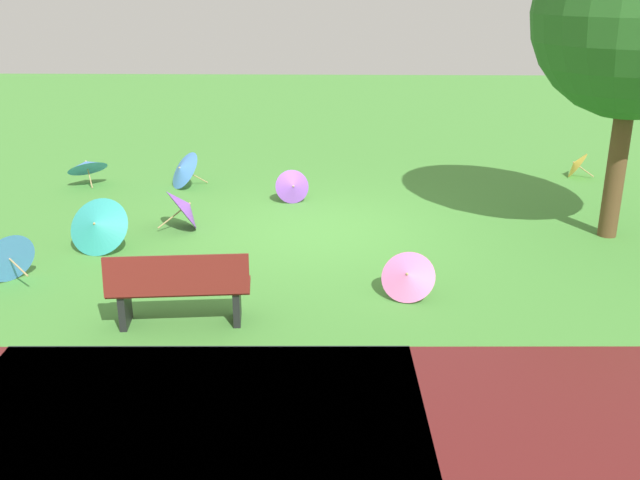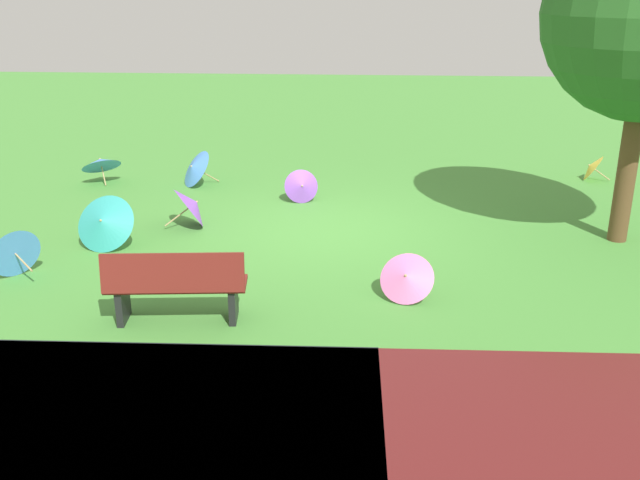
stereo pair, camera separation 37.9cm
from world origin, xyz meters
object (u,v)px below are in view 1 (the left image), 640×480
Objects in this scene: parasol_blue_0 at (182,169)px; parasol_teal_0 at (97,225)px; parasol_blue_1 at (7,256)px; parasol_blue_4 at (87,165)px; parasol_purple_1 at (185,207)px; parasol_pink_2 at (408,276)px; parasol_purple_0 at (293,186)px; parasol_yellow_0 at (576,164)px; park_bench at (179,288)px; shade_tree at (639,15)px.

parasol_blue_0 is 0.97× the size of parasol_teal_0.
parasol_blue_1 reaches higher than parasol_blue_4.
parasol_pink_2 is at bearing 141.95° from parasol_purple_1.
parasol_purple_0 is at bearing -134.04° from parasol_blue_1.
parasol_yellow_0 is at bearing -123.28° from parasol_pink_2.
parasol_blue_0 is 4.79m from parasol_blue_1.
park_bench is 2.80m from parasol_blue_1.
parasol_purple_1 is at bearing 25.12° from parasol_yellow_0.
parasol_teal_0 is 3.79m from parasol_blue_4.
parasol_blue_1 is at bearing 48.99° from parasol_purple_1.
parasol_teal_0 is 0.94× the size of parasol_blue_4.
parasol_purple_0 is (-2.17, 0.97, -0.05)m from parasol_blue_0.
parasol_teal_0 reaches higher than parasol_blue_0.
parasol_pink_2 is (-3.29, 2.58, -0.06)m from parasol_purple_1.
parasol_teal_0 is (-0.83, -1.12, 0.06)m from parasol_blue_1.
parasol_blue_0 is at bearing -98.37° from parasol_teal_0.
parasol_teal_0 is (7.69, 0.91, -2.88)m from shade_tree.
parasol_purple_0 is (5.01, -1.60, -2.99)m from shade_tree.
park_bench is 1.58× the size of parasol_blue_4.
parasol_blue_0 is at bearing -19.68° from shade_tree.
park_bench is 6.61m from parasol_blue_4.
parasol_purple_1 is (0.63, -3.39, -0.10)m from park_bench.
parasol_blue_4 is at bearing -45.72° from parasol_purple_1.
parasol_blue_4 is at bearing 5.34° from parasol_yellow_0.
parasol_purple_0 is at bearing 19.04° from parasol_yellow_0.
parasol_purple_1 reaches higher than parasol_yellow_0.
shade_tree is 4.62× the size of parasol_blue_4.
parasol_purple_1 is at bearing -38.05° from parasol_pink_2.
parasol_blue_0 is (1.19, -5.80, -0.11)m from park_bench.
parasol_yellow_0 is at bearing -99.38° from shade_tree.
parasol_blue_4 is (1.86, -0.06, 0.05)m from parasol_blue_0.
parasol_blue_4 is at bearing -83.62° from parasol_blue_1.
park_bench is at bearing 117.47° from parasol_blue_4.
park_bench is 1.78× the size of parasol_purple_1.
parasol_blue_4 is (4.03, -1.03, 0.10)m from parasol_purple_0.
parasol_blue_0 reaches higher than parasol_pink_2.
parasol_blue_0 is at bearing -76.97° from parasol_purple_1.
parasol_yellow_0 is 0.69× the size of parasol_teal_0.
parasol_purple_0 is at bearing 165.68° from parasol_blue_4.
parasol_pink_2 is (-2.66, -0.81, -0.16)m from park_bench.
parasol_teal_0 is 1.23× the size of parasol_pink_2.
parasol_pink_2 is at bearing 56.72° from parasol_yellow_0.
park_bench is 2.44× the size of parasol_yellow_0.
parasol_yellow_0 is 5.91m from parasol_purple_0.
parasol_pink_2 is at bearing 127.65° from parasol_blue_0.
parasol_pink_2 is (-1.68, 4.03, 0.00)m from parasol_purple_0.
parasol_blue_1 is 2.89m from parasol_purple_1.
parasol_purple_0 is at bearing -136.91° from parasol_teal_0.
parasol_blue_1 is at bearing 96.38° from parasol_blue_4.
shade_tree reaches higher than parasol_blue_1.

